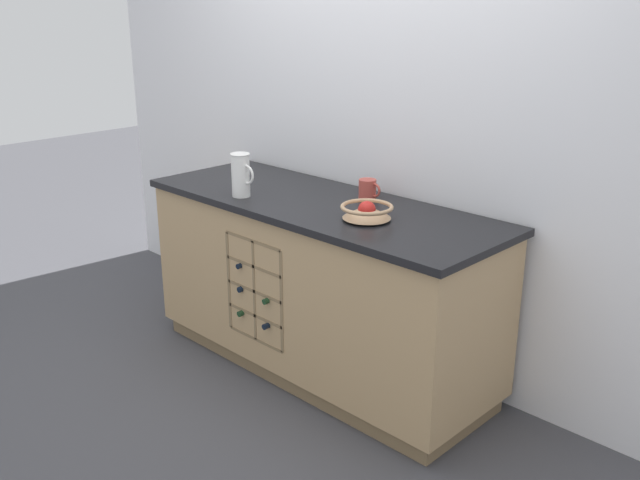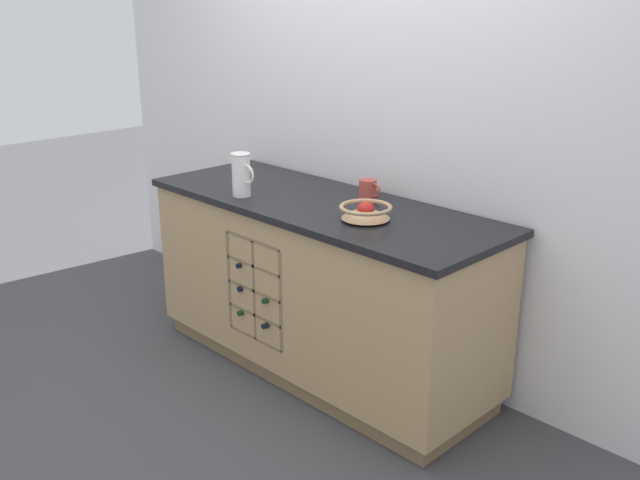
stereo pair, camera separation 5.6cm
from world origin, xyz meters
name	(u,v)px [view 1 (the left image)]	position (x,y,z in m)	size (l,w,h in m)	color
ground_plane	(320,366)	(0.00, 0.00, 0.00)	(14.00, 14.00, 0.00)	#424247
back_wall	(375,115)	(0.00, 0.39, 1.27)	(4.40, 0.06, 2.55)	white
kitchen_island	(319,286)	(0.00, 0.00, 0.46)	(1.91, 0.70, 0.90)	olive
fruit_bowl	(367,210)	(0.36, -0.07, 0.95)	(0.24, 0.24, 0.09)	tan
white_pitcher	(241,174)	(-0.34, -0.21, 1.02)	(0.15, 0.10, 0.22)	white
ceramic_mug	(368,189)	(0.13, 0.20, 0.95)	(0.13, 0.09, 0.09)	#B7473D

